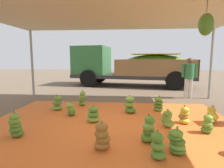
{
  "coord_description": "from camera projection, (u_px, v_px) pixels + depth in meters",
  "views": [
    {
      "loc": [
        0.42,
        -4.6,
        1.64
      ],
      "look_at": [
        -0.08,
        1.25,
        0.84
      ],
      "focal_mm": 29.75,
      "sensor_mm": 36.0,
      "label": 1
    }
  ],
  "objects": [
    {
      "name": "ground_plane",
      "position": [
        117.0,
        98.0,
        7.76
      ],
      "size": [
        40.0,
        40.0,
        0.0
      ],
      "primitive_type": "plane",
      "color": "brown"
    },
    {
      "name": "tarp_orange",
      "position": [
        111.0,
        123.0,
        4.8
      ],
      "size": [
        6.28,
        4.39,
        0.01
      ],
      "primitive_type": "cube",
      "color": "orange",
      "rests_on": "ground"
    },
    {
      "name": "tent_canopy",
      "position": [
        111.0,
        7.0,
        4.32
      ],
      "size": [
        8.0,
        7.0,
        2.93
      ],
      "color": "#9EA0A5",
      "rests_on": "ground"
    },
    {
      "name": "banana_bunch_0",
      "position": [
        208.0,
        124.0,
        4.09
      ],
      "size": [
        0.34,
        0.33,
        0.47
      ],
      "color": "#518428",
      "rests_on": "tarp_orange"
    },
    {
      "name": "banana_bunch_2",
      "position": [
        71.0,
        110.0,
        5.34
      ],
      "size": [
        0.33,
        0.34,
        0.43
      ],
      "color": "#477523",
      "rests_on": "tarp_orange"
    },
    {
      "name": "banana_bunch_3",
      "position": [
        158.0,
        104.0,
        5.85
      ],
      "size": [
        0.41,
        0.41,
        0.49
      ],
      "color": "#6B9E38",
      "rests_on": "tarp_orange"
    },
    {
      "name": "banana_bunch_4",
      "position": [
        102.0,
        137.0,
        3.36
      ],
      "size": [
        0.4,
        0.39,
        0.53
      ],
      "color": "#996628",
      "rests_on": "tarp_orange"
    },
    {
      "name": "banana_bunch_5",
      "position": [
        130.0,
        105.0,
        5.61
      ],
      "size": [
        0.43,
        0.43,
        0.55
      ],
      "color": "#518428",
      "rests_on": "tarp_orange"
    },
    {
      "name": "banana_bunch_6",
      "position": [
        158.0,
        147.0,
        3.01
      ],
      "size": [
        0.34,
        0.35,
        0.51
      ],
      "color": "#518428",
      "rests_on": "tarp_orange"
    },
    {
      "name": "banana_bunch_7",
      "position": [
        212.0,
        115.0,
        4.73
      ],
      "size": [
        0.37,
        0.35,
        0.47
      ],
      "color": "#996628",
      "rests_on": "tarp_orange"
    },
    {
      "name": "banana_bunch_8",
      "position": [
        184.0,
        116.0,
        4.71
      ],
      "size": [
        0.37,
        0.4,
        0.48
      ],
      "color": "gold",
      "rests_on": "tarp_orange"
    },
    {
      "name": "banana_bunch_9",
      "position": [
        177.0,
        142.0,
        3.2
      ],
      "size": [
        0.42,
        0.41,
        0.49
      ],
      "color": "#477523",
      "rests_on": "tarp_orange"
    },
    {
      "name": "banana_bunch_10",
      "position": [
        15.0,
        126.0,
        3.87
      ],
      "size": [
        0.39,
        0.39,
        0.57
      ],
      "color": "#477523",
      "rests_on": "tarp_orange"
    },
    {
      "name": "banana_bunch_11",
      "position": [
        82.0,
        99.0,
        6.46
      ],
      "size": [
        0.33,
        0.34,
        0.56
      ],
      "color": "#60932D",
      "rests_on": "tarp_orange"
    },
    {
      "name": "banana_bunch_12",
      "position": [
        93.0,
        115.0,
        4.81
      ],
      "size": [
        0.45,
        0.45,
        0.45
      ],
      "color": "#75A83D",
      "rests_on": "tarp_orange"
    },
    {
      "name": "banana_bunch_13",
      "position": [
        57.0,
        104.0,
        5.95
      ],
      "size": [
        0.46,
        0.46,
        0.5
      ],
      "color": "#6B9E38",
      "rests_on": "tarp_orange"
    },
    {
      "name": "banana_bunch_14",
      "position": [
        148.0,
        130.0,
        3.63
      ],
      "size": [
        0.38,
        0.37,
        0.58
      ],
      "color": "#518428",
      "rests_on": "tarp_orange"
    },
    {
      "name": "banana_bunch_15",
      "position": [
        167.0,
        119.0,
        4.46
      ],
      "size": [
        0.37,
        0.36,
        0.44
      ],
      "color": "#75A83D",
      "rests_on": "tarp_orange"
    },
    {
      "name": "cargo_truck_main",
      "position": [
        128.0,
        66.0,
        11.27
      ],
      "size": [
        7.37,
        3.33,
        2.4
      ],
      "color": "#2D2D2D",
      "rests_on": "ground"
    },
    {
      "name": "worker_0",
      "position": [
        189.0,
        75.0,
        7.68
      ],
      "size": [
        0.61,
        0.37,
        1.68
      ],
      "color": "silver",
      "rests_on": "ground"
    }
  ]
}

